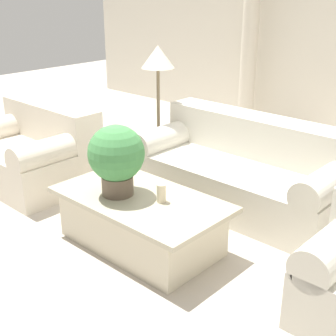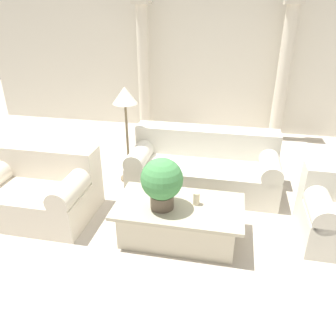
{
  "view_description": "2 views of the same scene",
  "coord_description": "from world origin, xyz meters",
  "px_view_note": "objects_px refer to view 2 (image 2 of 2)",
  "views": [
    {
      "loc": [
        2.42,
        -2.85,
        2.04
      ],
      "look_at": [
        0.04,
        -0.26,
        0.64
      ],
      "focal_mm": 50.0,
      "sensor_mm": 36.0,
      "label": 1
    },
    {
      "loc": [
        0.45,
        -3.54,
        2.43
      ],
      "look_at": [
        -0.28,
        0.02,
        0.62
      ],
      "focal_mm": 35.0,
      "sensor_mm": 36.0,
      "label": 2
    }
  ],
  "objects_px": {
    "coffee_table": "(179,221)",
    "sofa_long": "(204,166)",
    "potted_plant": "(162,181)",
    "loveseat": "(40,188)",
    "floor_lamp": "(125,104)"
  },
  "relations": [
    {
      "from": "floor_lamp",
      "to": "coffee_table",
      "type": "bearing_deg",
      "value": -51.47
    },
    {
      "from": "sofa_long",
      "to": "potted_plant",
      "type": "relative_size",
      "value": 3.6
    },
    {
      "from": "potted_plant",
      "to": "sofa_long",
      "type": "bearing_deg",
      "value": 76.48
    },
    {
      "from": "coffee_table",
      "to": "potted_plant",
      "type": "distance_m",
      "value": 0.57
    },
    {
      "from": "coffee_table",
      "to": "floor_lamp",
      "type": "height_order",
      "value": "floor_lamp"
    },
    {
      "from": "loveseat",
      "to": "floor_lamp",
      "type": "xyz_separation_m",
      "value": [
        0.84,
        1.08,
        0.85
      ]
    },
    {
      "from": "loveseat",
      "to": "coffee_table",
      "type": "distance_m",
      "value": 1.84
    },
    {
      "from": "sofa_long",
      "to": "floor_lamp",
      "type": "xyz_separation_m",
      "value": [
        -1.14,
        -0.01,
        0.86
      ]
    },
    {
      "from": "coffee_table",
      "to": "potted_plant",
      "type": "height_order",
      "value": "potted_plant"
    },
    {
      "from": "coffee_table",
      "to": "floor_lamp",
      "type": "bearing_deg",
      "value": 128.53
    },
    {
      "from": "sofa_long",
      "to": "potted_plant",
      "type": "distance_m",
      "value": 1.44
    },
    {
      "from": "sofa_long",
      "to": "loveseat",
      "type": "relative_size",
      "value": 1.52
    },
    {
      "from": "coffee_table",
      "to": "sofa_long",
      "type": "bearing_deg",
      "value": 83.37
    },
    {
      "from": "sofa_long",
      "to": "potted_plant",
      "type": "xyz_separation_m",
      "value": [
        -0.32,
        -1.34,
        0.43
      ]
    },
    {
      "from": "loveseat",
      "to": "potted_plant",
      "type": "xyz_separation_m",
      "value": [
        1.65,
        -0.25,
        0.42
      ]
    }
  ]
}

